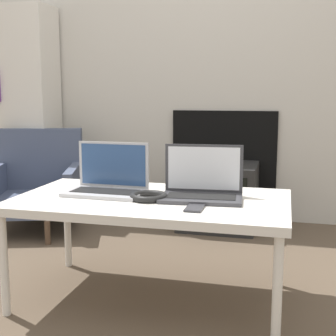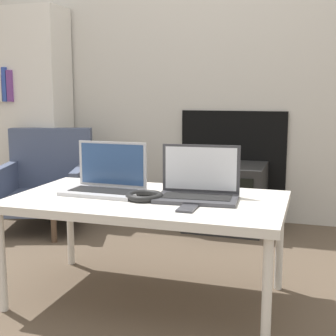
{
  "view_description": "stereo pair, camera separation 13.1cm",
  "coord_description": "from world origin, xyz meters",
  "px_view_note": "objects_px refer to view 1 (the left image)",
  "views": [
    {
      "loc": [
        0.56,
        -1.79,
        0.93
      ],
      "look_at": [
        0.0,
        0.43,
        0.56
      ],
      "focal_mm": 50.0,
      "sensor_mm": 36.0,
      "label": 1
    },
    {
      "loc": [
        0.69,
        -1.75,
        0.93
      ],
      "look_at": [
        0.0,
        0.43,
        0.56
      ],
      "focal_mm": 50.0,
      "sensor_mm": 36.0,
      "label": 2
    }
  ],
  "objects_px": {
    "laptop_left": "(108,182)",
    "laptop_right": "(202,186)",
    "armchair": "(37,182)",
    "tv": "(219,196)",
    "headphones": "(149,196)",
    "phone": "(195,207)"
  },
  "relations": [
    {
      "from": "headphones",
      "to": "tv",
      "type": "distance_m",
      "value": 1.3
    },
    {
      "from": "laptop_left",
      "to": "tv",
      "type": "xyz_separation_m",
      "value": [
        0.34,
        1.18,
        -0.3
      ]
    },
    {
      "from": "headphones",
      "to": "armchair",
      "type": "xyz_separation_m",
      "value": [
        -1.12,
        1.01,
        -0.18
      ]
    },
    {
      "from": "laptop_left",
      "to": "tv",
      "type": "distance_m",
      "value": 1.27
    },
    {
      "from": "laptop_right",
      "to": "phone",
      "type": "relative_size",
      "value": 2.54
    },
    {
      "from": "laptop_right",
      "to": "armchair",
      "type": "height_order",
      "value": "laptop_right"
    },
    {
      "from": "laptop_left",
      "to": "headphones",
      "type": "distance_m",
      "value": 0.24
    },
    {
      "from": "laptop_right",
      "to": "headphones",
      "type": "distance_m",
      "value": 0.23
    },
    {
      "from": "laptop_left",
      "to": "phone",
      "type": "xyz_separation_m",
      "value": [
        0.44,
        -0.19,
        -0.05
      ]
    },
    {
      "from": "headphones",
      "to": "armchair",
      "type": "distance_m",
      "value": 1.52
    },
    {
      "from": "laptop_right",
      "to": "headphones",
      "type": "relative_size",
      "value": 2.21
    },
    {
      "from": "laptop_right",
      "to": "tv",
      "type": "distance_m",
      "value": 1.22
    },
    {
      "from": "laptop_left",
      "to": "tv",
      "type": "bearing_deg",
      "value": 75.64
    },
    {
      "from": "laptop_right",
      "to": "tv",
      "type": "height_order",
      "value": "laptop_right"
    },
    {
      "from": "phone",
      "to": "laptop_right",
      "type": "bearing_deg",
      "value": 91.97
    },
    {
      "from": "headphones",
      "to": "tv",
      "type": "bearing_deg",
      "value": 84.5
    },
    {
      "from": "laptop_left",
      "to": "phone",
      "type": "bearing_deg",
      "value": -21.42
    },
    {
      "from": "tv",
      "to": "laptop_left",
      "type": "bearing_deg",
      "value": -106.22
    },
    {
      "from": "phone",
      "to": "armchair",
      "type": "distance_m",
      "value": 1.76
    },
    {
      "from": "phone",
      "to": "tv",
      "type": "relative_size",
      "value": 0.28
    },
    {
      "from": "headphones",
      "to": "armchair",
      "type": "height_order",
      "value": "armchair"
    },
    {
      "from": "laptop_left",
      "to": "laptop_right",
      "type": "relative_size",
      "value": 0.98
    }
  ]
}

